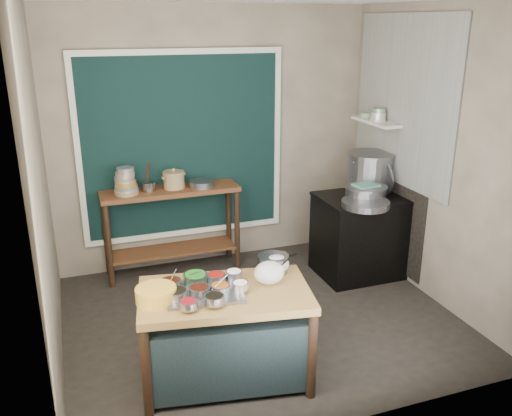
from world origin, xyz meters
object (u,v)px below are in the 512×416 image
object	(u,v)px
yellow_basin	(156,295)
saucepan	(273,264)
stove_block	(361,237)
ceramic_crock	(174,181)
back_counter	(172,231)
steamer	(366,193)
condiment_tray	(205,293)
stock_pot	(370,171)
utensil_cup	(149,186)
prep_table	(226,336)

from	to	relation	value
yellow_basin	saucepan	xyz separation A→B (m)	(0.95, 0.17, 0.01)
stove_block	ceramic_crock	size ratio (longest dim) A/B	3.77
back_counter	stove_block	world-z (taller)	back_counter
back_counter	ceramic_crock	bearing A→B (deg)	14.63
saucepan	back_counter	bearing A→B (deg)	81.65
back_counter	saucepan	bearing A→B (deg)	-76.41
stove_block	saucepan	size ratio (longest dim) A/B	3.61
back_counter	steamer	distance (m)	2.09
condiment_tray	stock_pot	world-z (taller)	stock_pot
stove_block	back_counter	bearing A→B (deg)	158.98
utensil_cup	saucepan	bearing A→B (deg)	-70.27
back_counter	stove_block	bearing A→B (deg)	-21.02
prep_table	saucepan	xyz separation A→B (m)	(0.45, 0.19, 0.44)
condiment_tray	utensil_cup	xyz separation A→B (m)	(-0.06, 2.04, 0.23)
stove_block	condiment_tray	world-z (taller)	stove_block
prep_table	back_counter	bearing A→B (deg)	99.77
stove_block	ceramic_crock	bearing A→B (deg)	158.16
stock_pot	steamer	size ratio (longest dim) A/B	1.17
condiment_tray	saucepan	bearing A→B (deg)	16.61
back_counter	utensil_cup	world-z (taller)	utensil_cup
prep_table	saucepan	bearing A→B (deg)	32.28
stove_block	utensil_cup	bearing A→B (deg)	160.70
stove_block	ceramic_crock	xyz separation A→B (m)	(-1.85, 0.74, 0.61)
steamer	prep_table	bearing A→B (deg)	-147.19
saucepan	condiment_tray	bearing A→B (deg)	174.68
prep_table	stock_pot	bearing A→B (deg)	45.59
condiment_tray	steamer	bearing A→B (deg)	30.69
utensil_cup	ceramic_crock	world-z (taller)	ceramic_crock
saucepan	ceramic_crock	bearing A→B (deg)	80.16
back_counter	stock_pot	bearing A→B (deg)	-14.35
prep_table	steamer	bearing A→B (deg)	42.73
ceramic_crock	stock_pot	distance (m)	2.11
stove_block	stock_pot	xyz separation A→B (m)	(0.18, 0.20, 0.66)
stock_pot	prep_table	bearing A→B (deg)	-144.33
steamer	utensil_cup	bearing A→B (deg)	158.13
prep_table	steamer	size ratio (longest dim) A/B	2.79
steamer	ceramic_crock	bearing A→B (deg)	155.27
saucepan	stock_pot	world-z (taller)	stock_pot
steamer	stove_block	bearing A→B (deg)	69.45
stove_block	utensil_cup	world-z (taller)	utensil_cup
back_counter	saucepan	size ratio (longest dim) A/B	5.81
yellow_basin	ceramic_crock	xyz separation A→B (m)	(0.55, 2.03, 0.22)
saucepan	prep_table	bearing A→B (deg)	-179.58
back_counter	condiment_tray	world-z (taller)	back_counter
stock_pot	ceramic_crock	bearing A→B (deg)	165.00
condiment_tray	utensil_cup	bearing A→B (deg)	91.77
prep_table	utensil_cup	xyz separation A→B (m)	(-0.21, 2.04, 0.62)
yellow_basin	steamer	size ratio (longest dim) A/B	0.64
back_counter	stock_pot	distance (m)	2.23
saucepan	stock_pot	size ratio (longest dim) A/B	0.48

